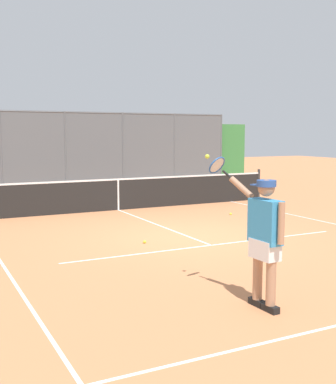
# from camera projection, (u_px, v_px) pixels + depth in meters

# --- Properties ---
(ground_plane) EXTENTS (60.00, 60.00, 0.00)m
(ground_plane) POSITION_uv_depth(u_px,v_px,m) (188.00, 236.00, 11.11)
(ground_plane) COLOR #C67A4C
(court_line_markings) EXTENTS (8.28, 9.71, 0.01)m
(court_line_markings) POSITION_uv_depth(u_px,v_px,m) (219.00, 248.00, 9.95)
(court_line_markings) COLOR white
(court_line_markings) RESTS_ON ground
(fence_backdrop) EXTENTS (18.01, 1.37, 3.20)m
(fence_backdrop) POSITION_uv_depth(u_px,v_px,m) (62.00, 156.00, 20.51)
(fence_backdrop) COLOR #565B60
(fence_backdrop) RESTS_ON ground
(tennis_net) EXTENTS (10.63, 0.09, 1.07)m
(tennis_net) POSITION_uv_depth(u_px,v_px,m) (118.00, 194.00, 14.88)
(tennis_net) COLOR #2D2D2D
(tennis_net) RESTS_ON ground
(tennis_player) EXTENTS (0.50, 1.42, 2.02)m
(tennis_player) POSITION_uv_depth(u_px,v_px,m) (264.00, 233.00, 6.43)
(tennis_player) COLOR black
(tennis_player) RESTS_ON ground
(tennis_ball_by_sideline) EXTENTS (0.07, 0.07, 0.07)m
(tennis_ball_by_sideline) POSITION_uv_depth(u_px,v_px,m) (145.00, 242.00, 10.41)
(tennis_ball_by_sideline) COLOR #CCDB33
(tennis_ball_by_sideline) RESTS_ON ground
(tennis_ball_mid_court) EXTENTS (0.07, 0.07, 0.07)m
(tennis_ball_mid_court) POSITION_uv_depth(u_px,v_px,m) (231.00, 214.00, 14.02)
(tennis_ball_mid_court) COLOR #CCDB33
(tennis_ball_mid_court) RESTS_ON ground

